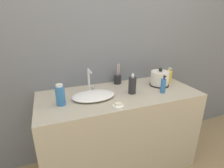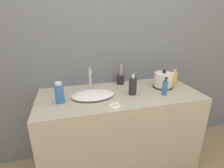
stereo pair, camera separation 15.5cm
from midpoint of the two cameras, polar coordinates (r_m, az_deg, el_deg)
The scene contains 11 objects.
wall_back at distance 1.80m, azimuth 2.16°, elevation 15.19°, with size 6.00×0.04×2.60m.
vanity_counter at distance 1.82m, azimuth 4.92°, elevation -15.11°, with size 1.47×0.63×0.82m.
sink_basin at distance 1.53m, azimuth -3.34°, elevation -3.57°, with size 0.37×0.25×0.04m.
faucet at distance 1.63m, azimuth -4.27°, elevation 1.60°, with size 0.06×0.11×0.22m.
electric_kettle at distance 1.83m, azimuth 18.75°, elevation 1.00°, with size 0.20×0.20×0.18m.
toothbrush_cup at distance 1.83m, azimuth 5.20°, elevation 1.44°, with size 0.08×0.08×0.22m.
lotion_bottle at distance 1.96m, azimuth 21.61°, elevation 1.78°, with size 0.07×0.07×0.16m.
shampoo_bottle at distance 1.65m, azimuth 19.51°, elevation -1.23°, with size 0.05×0.05×0.17m.
mouthwash_bottle at distance 1.45m, azimuth -13.91°, elevation -2.91°, with size 0.07×0.07×0.17m.
hand_cream_bottle at distance 1.58m, azimuth 9.58°, elevation -0.62°, with size 0.07×0.07×0.20m.
soap_dish at distance 1.37m, azimuth 4.21°, elevation -7.13°, with size 0.09×0.09×0.03m.
Camera 2 is at (-0.45, -1.09, 1.47)m, focal length 28.00 mm.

